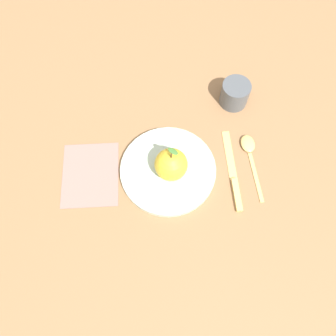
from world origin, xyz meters
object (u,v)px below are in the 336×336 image
object	(u,v)px
dinner_plate	(168,170)
linen_napkin	(90,174)
cup	(235,93)
apple	(172,165)
knife	(233,177)
spoon	(250,151)

from	to	relation	value
dinner_plate	linen_napkin	world-z (taller)	dinner_plate
cup	apple	bearing A→B (deg)	164.15
knife	linen_napkin	size ratio (longest dim) A/B	1.19
cup	dinner_plate	bearing A→B (deg)	161.62
dinner_plate	apple	xyz separation A→B (m)	(-0.00, -0.01, 0.04)
dinner_plate	cup	size ratio (longest dim) A/B	3.16
spoon	linen_napkin	size ratio (longest dim) A/B	1.00
linen_napkin	apple	bearing A→B (deg)	-67.68
apple	linen_napkin	bearing A→B (deg)	112.32
apple	cup	world-z (taller)	apple
cup	spoon	xyz separation A→B (m)	(-0.13, -0.08, -0.03)
spoon	dinner_plate	bearing A→B (deg)	126.54
apple	knife	size ratio (longest dim) A/B	0.46
cup	linen_napkin	bearing A→B (deg)	142.40
knife	spoon	bearing A→B (deg)	-11.20
apple	knife	bearing A→B (deg)	-71.67
apple	cup	size ratio (longest dim) A/B	1.25
knife	linen_napkin	world-z (taller)	knife
apple	knife	distance (m)	0.15
dinner_plate	spoon	xyz separation A→B (m)	(0.12, -0.16, -0.00)
cup	linen_napkin	xyz separation A→B (m)	(-0.32, 0.25, -0.03)
dinner_plate	apple	bearing A→B (deg)	-104.08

